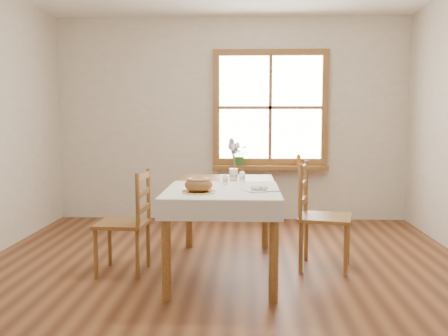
# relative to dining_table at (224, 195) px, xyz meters

# --- Properties ---
(ground) EXTENTS (5.00, 5.00, 0.00)m
(ground) POSITION_rel_dining_table_xyz_m (0.00, -0.30, -0.66)
(ground) COLOR brown
(ground) RESTS_ON ground
(room_walls) EXTENTS (4.60, 5.10, 2.65)m
(room_walls) POSITION_rel_dining_table_xyz_m (0.00, -0.30, 1.04)
(room_walls) COLOR beige
(room_walls) RESTS_ON ground
(window) EXTENTS (1.46, 0.08, 1.46)m
(window) POSITION_rel_dining_table_xyz_m (0.50, 2.17, 0.79)
(window) COLOR #9F6A31
(window) RESTS_ON ground
(window_sill) EXTENTS (1.46, 0.20, 0.05)m
(window_sill) POSITION_rel_dining_table_xyz_m (0.50, 2.10, 0.03)
(window_sill) COLOR #9F6A31
(window_sill) RESTS_ON ground
(dining_table) EXTENTS (0.90, 1.60, 0.75)m
(dining_table) POSITION_rel_dining_table_xyz_m (0.00, 0.00, 0.00)
(dining_table) COLOR #9F6A31
(dining_table) RESTS_ON ground
(table_linen) EXTENTS (0.91, 0.99, 0.01)m
(table_linen) POSITION_rel_dining_table_xyz_m (0.00, -0.30, 0.09)
(table_linen) COLOR silver
(table_linen) RESTS_ON dining_table
(chair_left) EXTENTS (0.46, 0.44, 0.89)m
(chair_left) POSITION_rel_dining_table_xyz_m (-0.87, -0.10, -0.22)
(chair_left) COLOR #9F6A31
(chair_left) RESTS_ON ground
(chair_right) EXTENTS (0.55, 0.54, 0.94)m
(chair_right) POSITION_rel_dining_table_xyz_m (0.89, 0.09, -0.19)
(chair_right) COLOR #9F6A31
(chair_right) RESTS_ON ground
(bread_plate) EXTENTS (0.32, 0.32, 0.01)m
(bread_plate) POSITION_rel_dining_table_xyz_m (-0.17, -0.49, 0.10)
(bread_plate) COLOR white
(bread_plate) RESTS_ON table_linen
(bread_loaf) EXTENTS (0.21, 0.21, 0.12)m
(bread_loaf) POSITION_rel_dining_table_xyz_m (-0.17, -0.49, 0.17)
(bread_loaf) COLOR brown
(bread_loaf) RESTS_ON bread_plate
(egg_napkin) EXTENTS (0.31, 0.29, 0.01)m
(egg_napkin) POSITION_rel_dining_table_xyz_m (0.30, -0.36, 0.10)
(egg_napkin) COLOR silver
(egg_napkin) RESTS_ON table_linen
(eggs) EXTENTS (0.24, 0.23, 0.04)m
(eggs) POSITION_rel_dining_table_xyz_m (0.30, -0.36, 0.13)
(eggs) COLOR white
(eggs) RESTS_ON egg_napkin
(salt_shaker) EXTENTS (0.06, 0.06, 0.09)m
(salt_shaker) POSITION_rel_dining_table_xyz_m (0.01, -0.03, 0.14)
(salt_shaker) COLOR white
(salt_shaker) RESTS_ON table_linen
(pepper_shaker) EXTENTS (0.06, 0.06, 0.10)m
(pepper_shaker) POSITION_rel_dining_table_xyz_m (0.16, 0.12, 0.15)
(pepper_shaker) COLOR white
(pepper_shaker) RESTS_ON table_linen
(flower_vase) EXTENTS (0.09, 0.09, 0.09)m
(flower_vase) POSITION_rel_dining_table_xyz_m (0.07, 0.43, 0.13)
(flower_vase) COLOR white
(flower_vase) RESTS_ON dining_table
(lavender_bouquet) EXTENTS (0.14, 0.14, 0.27)m
(lavender_bouquet) POSITION_rel_dining_table_xyz_m (0.07, 0.43, 0.31)
(lavender_bouquet) COLOR #6D5393
(lavender_bouquet) RESTS_ON flower_vase
(potted_plant) EXTENTS (0.24, 0.27, 0.20)m
(potted_plant) POSITION_rel_dining_table_xyz_m (0.11, 2.10, 0.15)
(potted_plant) COLOR #2F6F2C
(potted_plant) RESTS_ON window_sill
(amber_bottle) EXTENTS (0.06, 0.06, 0.15)m
(amber_bottle) POSITION_rel_dining_table_xyz_m (0.86, 2.10, 0.12)
(amber_bottle) COLOR #B16320
(amber_bottle) RESTS_ON window_sill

